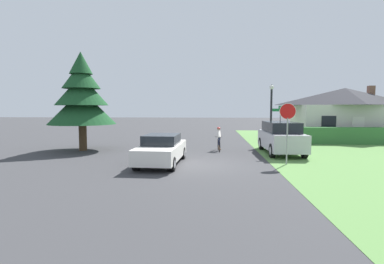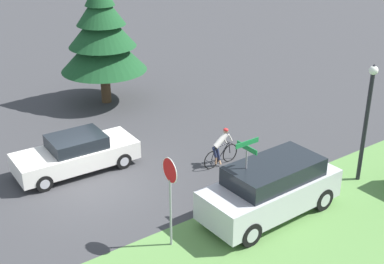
{
  "view_description": "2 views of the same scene",
  "coord_description": "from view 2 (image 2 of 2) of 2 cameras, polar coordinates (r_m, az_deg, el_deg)",
  "views": [
    {
      "loc": [
        0.81,
        -14.08,
        2.69
      ],
      "look_at": [
        -0.28,
        2.14,
        1.38
      ],
      "focal_mm": 28.0,
      "sensor_mm": 36.0,
      "label": 1
    },
    {
      "loc": [
        15.41,
        -6.96,
        9.73
      ],
      "look_at": [
        1.32,
        3.26,
        1.8
      ],
      "focal_mm": 50.0,
      "sensor_mm": 36.0,
      "label": 2
    }
  ],
  "objects": [
    {
      "name": "stop_sign",
      "position": [
        15.26,
        -2.35,
        -5.59
      ],
      "size": [
        0.77,
        0.07,
        2.91
      ],
      "rotation": [
        0.0,
        0.0,
        3.09
      ],
      "color": "gray",
      "rests_on": "ground"
    },
    {
      "name": "street_lamp",
      "position": [
        19.54,
        18.2,
        1.97
      ],
      "size": [
        0.31,
        0.31,
        4.41
      ],
      "color": "black",
      "rests_on": "ground"
    },
    {
      "name": "ground_plane",
      "position": [
        19.51,
        -10.13,
        -5.84
      ],
      "size": [
        140.0,
        140.0,
        0.0
      ],
      "primitive_type": "plane",
      "color": "#38383A"
    },
    {
      "name": "sedan_left_lane",
      "position": [
        20.48,
        -12.26,
        -2.28
      ],
      "size": [
        1.99,
        4.63,
        1.42
      ],
      "rotation": [
        0.0,
        0.0,
        1.53
      ],
      "color": "silver",
      "rests_on": "ground"
    },
    {
      "name": "cyclist",
      "position": [
        20.43,
        3.1,
        -1.74
      ],
      "size": [
        0.44,
        1.7,
        1.49
      ],
      "rotation": [
        0.0,
        0.0,
        1.63
      ],
      "color": "black",
      "rests_on": "ground"
    },
    {
      "name": "parked_suv_right",
      "position": [
        17.44,
        8.42,
        -6.0
      ],
      "size": [
        2.01,
        4.83,
        1.87
      ],
      "rotation": [
        0.0,
        0.0,
        1.59
      ],
      "color": "#B7B7BC",
      "rests_on": "ground"
    },
    {
      "name": "conifer_tall_near",
      "position": [
        26.16,
        -9.58,
        10.18
      ],
      "size": [
        4.16,
        4.16,
        6.18
      ],
      "color": "#4C3823",
      "rests_on": "ground"
    },
    {
      "name": "street_name_sign",
      "position": [
        16.58,
        5.79,
        -3.65
      ],
      "size": [
        0.9,
        0.9,
        2.82
      ],
      "color": "gray",
      "rests_on": "ground"
    }
  ]
}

